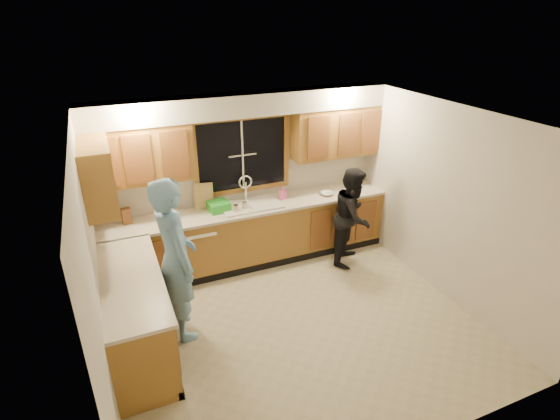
# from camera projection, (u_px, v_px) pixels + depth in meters

# --- Properties ---
(floor) EXTENTS (4.20, 4.20, 0.00)m
(floor) POSITION_uv_depth(u_px,v_px,m) (296.00, 324.00, 5.34)
(floor) COLOR #B6AC8C
(floor) RESTS_ON ground
(ceiling) EXTENTS (4.20, 4.20, 0.00)m
(ceiling) POSITION_uv_depth(u_px,v_px,m) (300.00, 122.00, 4.29)
(ceiling) COLOR silver
(wall_back) EXTENTS (4.20, 0.00, 4.20)m
(wall_back) POSITION_uv_depth(u_px,v_px,m) (243.00, 178.00, 6.40)
(wall_back) COLOR beige
(wall_back) RESTS_ON ground
(wall_left) EXTENTS (0.00, 3.80, 3.80)m
(wall_left) POSITION_uv_depth(u_px,v_px,m) (95.00, 275.00, 4.07)
(wall_left) COLOR beige
(wall_left) RESTS_ON ground
(wall_right) EXTENTS (0.00, 3.80, 3.80)m
(wall_right) POSITION_uv_depth(u_px,v_px,m) (447.00, 203.00, 5.56)
(wall_right) COLOR beige
(wall_right) RESTS_ON ground
(base_cabinets_back) EXTENTS (4.20, 0.60, 0.88)m
(base_cabinets_back) POSITION_uv_depth(u_px,v_px,m) (251.00, 235.00, 6.49)
(base_cabinets_back) COLOR #A77330
(base_cabinets_back) RESTS_ON ground
(base_cabinets_left) EXTENTS (0.60, 1.90, 0.88)m
(base_cabinets_left) POSITION_uv_depth(u_px,v_px,m) (136.00, 315.00, 4.81)
(base_cabinets_left) COLOR #A77330
(base_cabinets_left) RESTS_ON ground
(countertop_back) EXTENTS (4.20, 0.63, 0.04)m
(countertop_back) POSITION_uv_depth(u_px,v_px,m) (251.00, 208.00, 6.29)
(countertop_back) COLOR beige
(countertop_back) RESTS_ON base_cabinets_back
(countertop_left) EXTENTS (0.63, 1.90, 0.04)m
(countertop_left) POSITION_uv_depth(u_px,v_px,m) (131.00, 280.00, 4.62)
(countertop_left) COLOR beige
(countertop_left) RESTS_ON base_cabinets_left
(upper_cabinets_left) EXTENTS (1.35, 0.33, 0.75)m
(upper_cabinets_left) POSITION_uv_depth(u_px,v_px,m) (139.00, 155.00, 5.52)
(upper_cabinets_left) COLOR #A77330
(upper_cabinets_left) RESTS_ON wall_back
(upper_cabinets_right) EXTENTS (1.35, 0.33, 0.75)m
(upper_cabinets_right) POSITION_uv_depth(u_px,v_px,m) (335.00, 132.00, 6.53)
(upper_cabinets_right) COLOR #A77330
(upper_cabinets_right) RESTS_ON wall_back
(upper_cabinets_return) EXTENTS (0.33, 0.90, 0.75)m
(upper_cabinets_return) POSITION_uv_depth(u_px,v_px,m) (98.00, 176.00, 4.82)
(upper_cabinets_return) COLOR #A77330
(upper_cabinets_return) RESTS_ON wall_left
(soffit) EXTENTS (4.20, 0.35, 0.30)m
(soffit) POSITION_uv_depth(u_px,v_px,m) (244.00, 104.00, 5.79)
(soffit) COLOR beige
(soffit) RESTS_ON wall_back
(window_frame) EXTENTS (1.44, 0.03, 1.14)m
(window_frame) POSITION_uv_depth(u_px,v_px,m) (242.00, 155.00, 6.25)
(window_frame) COLOR black
(window_frame) RESTS_ON wall_back
(sink) EXTENTS (0.86, 0.52, 0.57)m
(sink) POSITION_uv_depth(u_px,v_px,m) (250.00, 209.00, 6.32)
(sink) COLOR white
(sink) RESTS_ON countertop_back
(dishwasher) EXTENTS (0.60, 0.56, 0.82)m
(dishwasher) POSITION_uv_depth(u_px,v_px,m) (195.00, 248.00, 6.20)
(dishwasher) COLOR white
(dishwasher) RESTS_ON floor
(stove) EXTENTS (0.58, 0.75, 0.90)m
(stove) POSITION_uv_depth(u_px,v_px,m) (142.00, 348.00, 4.33)
(stove) COLOR white
(stove) RESTS_ON floor
(man) EXTENTS (0.55, 0.76, 1.95)m
(man) POSITION_uv_depth(u_px,v_px,m) (176.00, 260.00, 4.84)
(man) COLOR #6B9ECB
(man) RESTS_ON floor
(woman) EXTENTS (0.90, 0.91, 1.48)m
(woman) POSITION_uv_depth(u_px,v_px,m) (353.00, 216.00, 6.39)
(woman) COLOR black
(woman) RESTS_ON floor
(knife_block) EXTENTS (0.13, 0.11, 0.21)m
(knife_block) POSITION_uv_depth(u_px,v_px,m) (126.00, 216.00, 5.75)
(knife_block) COLOR brown
(knife_block) RESTS_ON countertop_back
(cutting_board) EXTENTS (0.28, 0.15, 0.36)m
(cutting_board) POSITION_uv_depth(u_px,v_px,m) (204.00, 196.00, 6.18)
(cutting_board) COLOR tan
(cutting_board) RESTS_ON countertop_back
(dish_crate) EXTENTS (0.30, 0.29, 0.13)m
(dish_crate) POSITION_uv_depth(u_px,v_px,m) (219.00, 206.00, 6.12)
(dish_crate) COLOR green
(dish_crate) RESTS_ON countertop_back
(soap_bottle) EXTENTS (0.09, 0.09, 0.19)m
(soap_bottle) POSITION_uv_depth(u_px,v_px,m) (283.00, 193.00, 6.49)
(soap_bottle) COLOR pink
(soap_bottle) RESTS_ON countertop_back
(bowl) EXTENTS (0.21, 0.21, 0.05)m
(bowl) POSITION_uv_depth(u_px,v_px,m) (327.00, 194.00, 6.64)
(bowl) COLOR silver
(bowl) RESTS_ON countertop_back
(can_left) EXTENTS (0.07, 0.07, 0.12)m
(can_left) POSITION_uv_depth(u_px,v_px,m) (236.00, 209.00, 6.06)
(can_left) COLOR #B3A88A
(can_left) RESTS_ON countertop_back
(can_right) EXTENTS (0.08, 0.08, 0.12)m
(can_right) POSITION_uv_depth(u_px,v_px,m) (244.00, 206.00, 6.15)
(can_right) COLOR #B3A88A
(can_right) RESTS_ON countertop_back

